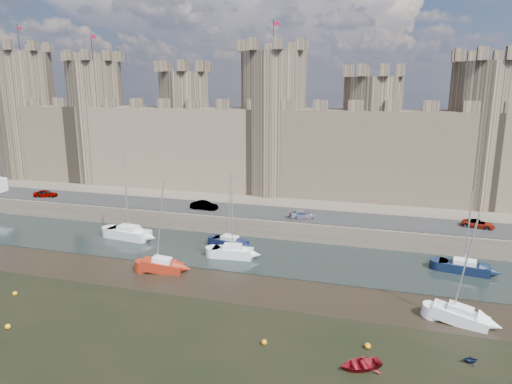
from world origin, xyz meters
TOP-DOWN VIEW (x-y plane):
  - ground at (0.00, 0.00)m, footprint 160.00×160.00m
  - water_channel at (0.00, 24.00)m, footprint 160.00×12.00m
  - quay at (0.00, 60.00)m, footprint 160.00×60.00m
  - road at (0.00, 34.00)m, footprint 160.00×7.00m
  - castle at (-0.64, 48.00)m, footprint 108.50×11.00m
  - car_0 at (-32.06, 32.87)m, footprint 3.90×2.46m
  - car_1 at (-4.37, 32.98)m, footprint 4.05×1.55m
  - car_2 at (10.29, 32.56)m, footprint 3.99×2.57m
  - car_3 at (32.43, 34.68)m, footprint 4.18×2.68m
  - sailboat_0 at (-11.96, 24.79)m, footprint 6.27×3.10m
  - sailboat_1 at (2.28, 25.37)m, footprint 5.00×2.96m
  - sailboat_2 at (3.80, 22.08)m, footprint 4.94×2.29m
  - sailboat_3 at (29.73, 25.09)m, footprint 5.48×2.87m
  - sailboat_4 at (-2.29, 15.95)m, footprint 4.73×2.49m
  - sailboat_5 at (27.78, 13.10)m, footprint 4.90×2.83m
  - dinghy_4 at (19.98, 3.94)m, footprint 3.82×3.48m
  - dinghy_7 at (27.77, 6.92)m, footprint 1.39×1.29m
  - buoy_1 at (-13.36, 6.51)m, footprint 0.44×0.44m
  - buoy_3 at (20.36, 6.73)m, footprint 0.50×0.50m
  - buoy_4 at (-9.00, 1.16)m, footprint 0.46×0.46m
  - buoy_5 at (12.44, 4.98)m, footprint 0.46×0.46m

SIDE VIEW (x-z plane):
  - ground at x=0.00m, z-range 0.00..0.00m
  - water_channel at x=0.00m, z-range 0.00..0.08m
  - buoy_1 at x=-13.36m, z-range 0.00..0.44m
  - buoy_5 at x=12.44m, z-range 0.00..0.46m
  - buoy_4 at x=-9.00m, z-range 0.00..0.46m
  - buoy_3 at x=20.36m, z-range 0.00..0.50m
  - dinghy_7 at x=27.77m, z-range 0.00..0.60m
  - dinghy_4 at x=19.98m, z-range 0.00..0.65m
  - sailboat_5 at x=27.78m, z-range -4.25..5.69m
  - sailboat_3 at x=29.73m, z-range -3.84..5.30m
  - sailboat_1 at x=2.28m, z-range -3.94..5.46m
  - sailboat_4 at x=-2.29m, z-range -4.49..6.02m
  - sailboat_2 at x=3.80m, z-range -4.34..5.98m
  - sailboat_0 at x=-11.96m, z-range -4.77..6.49m
  - quay at x=0.00m, z-range 0.00..2.50m
  - road at x=0.00m, z-range 2.50..2.60m
  - car_3 at x=32.43m, z-range 2.50..3.57m
  - car_2 at x=10.29m, z-range 2.50..3.57m
  - car_0 at x=-32.06m, z-range 2.50..3.74m
  - car_1 at x=-4.37m, z-range 2.50..3.82m
  - castle at x=-0.64m, z-range -2.83..26.17m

